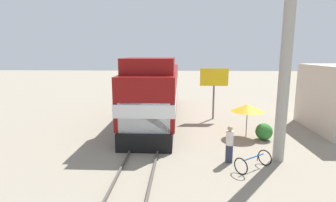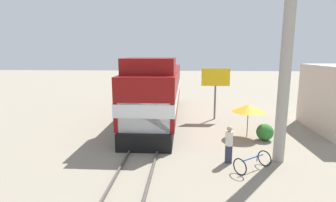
% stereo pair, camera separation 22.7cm
% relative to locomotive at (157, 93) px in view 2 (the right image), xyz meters
% --- Properties ---
extents(ground_plane, '(120.00, 120.00, 0.00)m').
position_rel_locomotive_xyz_m(ground_plane, '(0.00, -5.52, -2.05)').
color(ground_plane, gray).
extents(rail_near, '(0.08, 36.42, 0.15)m').
position_rel_locomotive_xyz_m(rail_near, '(-0.72, -5.52, -1.97)').
color(rail_near, '#4C4742').
rests_on(rail_near, ground_plane).
extents(rail_far, '(0.08, 36.42, 0.15)m').
position_rel_locomotive_xyz_m(rail_far, '(0.72, -5.52, -1.97)').
color(rail_far, '#4C4742').
rests_on(rail_far, ground_plane).
extents(locomotive, '(3.19, 15.13, 4.74)m').
position_rel_locomotive_xyz_m(locomotive, '(0.00, 0.00, 0.00)').
color(locomotive, black).
rests_on(locomotive, ground_plane).
extents(utility_pole, '(1.80, 0.51, 9.44)m').
position_rel_locomotive_xyz_m(utility_pole, '(6.53, -7.64, 2.71)').
color(utility_pole, '#9E998E').
rests_on(utility_pole, ground_plane).
extents(vendor_umbrella, '(1.95, 1.95, 2.00)m').
position_rel_locomotive_xyz_m(vendor_umbrella, '(5.90, -4.05, -0.27)').
color(vendor_umbrella, '#4C4C4C').
rests_on(vendor_umbrella, ground_plane).
extents(billboard_sign, '(2.12, 0.12, 3.89)m').
position_rel_locomotive_xyz_m(billboard_sign, '(4.40, 0.18, 0.91)').
color(billboard_sign, '#595959').
rests_on(billboard_sign, ground_plane).
extents(shrub_cluster, '(0.98, 0.98, 0.98)m').
position_rel_locomotive_xyz_m(shrub_cluster, '(6.77, -4.67, -1.56)').
color(shrub_cluster, '#2D722D').
rests_on(shrub_cluster, ground_plane).
extents(person_bystander, '(0.34, 0.34, 1.76)m').
position_rel_locomotive_xyz_m(person_bystander, '(4.13, -8.02, -1.09)').
color(person_bystander, '#2D3347').
rests_on(person_bystander, ground_plane).
extents(bicycle, '(1.77, 1.58, 0.73)m').
position_rel_locomotive_xyz_m(bicycle, '(5.05, -8.77, -1.67)').
color(bicycle, black).
rests_on(bicycle, ground_plane).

